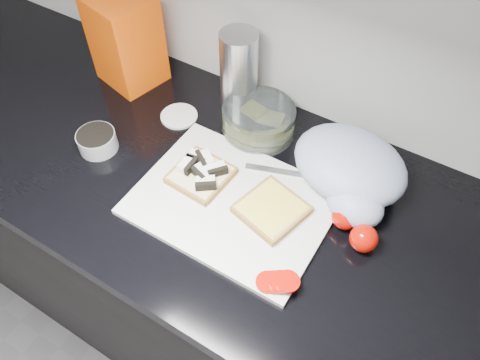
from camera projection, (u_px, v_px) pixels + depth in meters
name	position (u px, v px, depth m)	size (l,w,h in m)	color
base_cabinet	(223.00, 278.00, 1.39)	(3.50, 0.60, 0.86)	black
countertop	(217.00, 184.00, 1.04)	(3.50, 0.64, 0.04)	black
cutting_board	(233.00, 203.00, 0.98)	(0.40, 0.30, 0.01)	silver
bread_left	(201.00, 173.00, 1.01)	(0.13, 0.13, 0.04)	beige
bread_right	(272.00, 209.00, 0.95)	(0.15, 0.15, 0.02)	beige
tomato_slices	(278.00, 282.00, 0.85)	(0.09, 0.07, 0.02)	#AD0E04
knife	(307.00, 175.00, 1.01)	(0.21, 0.08, 0.01)	silver
seed_tub	(97.00, 140.00, 1.07)	(0.09, 0.09, 0.05)	gray
tub_lid	(179.00, 116.00, 1.15)	(0.09, 0.09, 0.01)	silver
glass_bowl	(259.00, 121.00, 1.09)	(0.17, 0.17, 0.07)	silver
bread_bag	(126.00, 40.00, 1.16)	(0.15, 0.14, 0.23)	red
steel_canister	(239.00, 74.00, 1.09)	(0.09, 0.09, 0.21)	#BABABF
grocery_bag	(350.00, 170.00, 0.98)	(0.28, 0.26, 0.11)	#A9B2D0
whole_tomatoes	(354.00, 227.00, 0.91)	(0.11, 0.09, 0.06)	#AD0E04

